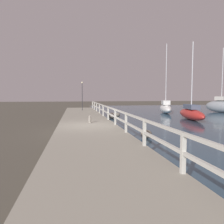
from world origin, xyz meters
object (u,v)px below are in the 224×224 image
Objects in this scene: mooring_bollard at (90,119)px; sailboat_red at (191,113)px; dock_lamp at (82,92)px; sailboat_white at (166,108)px; sailboat_gray at (221,106)px.

mooring_bollard is 0.07× the size of sailboat_red.
dock_lamp is at bearing 90.20° from mooring_bollard.
sailboat_white reaches higher than dock_lamp.
sailboat_gray is at bearing 51.21° from sailboat_red.
sailboat_red is (8.87, 3.43, -0.03)m from mooring_bollard.
dock_lamp is 0.43× the size of sailboat_gray.
sailboat_red reaches higher than mooring_bollard.
sailboat_white reaches higher than mooring_bollard.
dock_lamp is 16.69m from sailboat_gray.
sailboat_gray is at bearing 31.03° from mooring_bollard.
sailboat_gray is 0.96× the size of sailboat_white.
sailboat_white is 6.86m from sailboat_red.
mooring_bollard is 14.01m from sailboat_white.
dock_lamp is at bearing 148.81° from sailboat_red.
sailboat_red is (-7.63, -6.49, -0.26)m from sailboat_gray.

